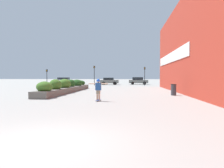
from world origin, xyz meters
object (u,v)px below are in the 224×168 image
object	(u,v)px
trash_bin	(174,90)
car_center_left	(109,81)
traffic_light_right	(145,73)
traffic_light_far_left	(47,74)
car_leftmost	(63,81)
traffic_light_left	(94,72)
skateboarder	(98,87)
car_rightmost	(186,81)
skateboard	(98,100)
car_center_right	(138,81)

from	to	relation	value
trash_bin	car_center_left	bearing A→B (deg)	109.23
traffic_light_right	traffic_light_far_left	xyz separation A→B (m)	(-18.93, -0.85, -0.25)
car_leftmost	traffic_light_left	xyz separation A→B (m)	(8.63, -7.08, 1.72)
skateboarder	traffic_light_right	xyz separation A→B (m)	(4.83, 24.85, 1.45)
car_rightmost	traffic_light_far_left	bearing A→B (deg)	-75.32
skateboard	traffic_light_right	bearing A→B (deg)	86.53
traffic_light_left	car_leftmost	bearing A→B (deg)	140.61
traffic_light_far_left	skateboarder	bearing A→B (deg)	-59.57
car_center_right	traffic_light_left	size ratio (longest dim) A/B	1.10
traffic_light_right	traffic_light_far_left	bearing A→B (deg)	-177.44
skateboard	skateboarder	world-z (taller)	skateboarder
car_leftmost	traffic_light_far_left	world-z (taller)	traffic_light_far_left
trash_bin	car_center_left	world-z (taller)	car_center_left
traffic_light_right	skateboarder	bearing A→B (deg)	-101.00
trash_bin	traffic_light_right	xyz separation A→B (m)	(-1.23, 19.97, 1.90)
skateboarder	car_rightmost	distance (m)	34.52
car_rightmost	traffic_light_right	world-z (taller)	traffic_light_right
trash_bin	car_center_right	distance (m)	26.20
car_rightmost	car_center_right	bearing A→B (deg)	-87.52
skateboard	car_center_right	distance (m)	31.23
car_leftmost	car_center_left	bearing A→B (deg)	-101.01
skateboarder	car_center_left	distance (m)	29.25
skateboard	car_center_right	xyz separation A→B (m)	(3.83, 30.98, 0.77)
car_center_right	traffic_light_far_left	size ratio (longest dim) A/B	1.33
traffic_light_left	traffic_light_right	distance (m)	9.62
skateboarder	traffic_light_left	size ratio (longest dim) A/B	0.38
skateboard	car_leftmost	distance (m)	34.05
car_center_right	traffic_light_right	world-z (taller)	traffic_light_right
skateboarder	car_center_right	bearing A→B (deg)	90.48
car_center_left	traffic_light_left	world-z (taller)	traffic_light_left
skateboard	car_rightmost	distance (m)	34.52
car_leftmost	skateboard	bearing A→B (deg)	-156.83
skateboarder	car_center_right	xyz separation A→B (m)	(3.83, 30.98, -0.13)
skateboarder	trash_bin	world-z (taller)	skateboarder
skateboarder	traffic_light_left	distance (m)	24.72
car_center_right	car_rightmost	distance (m)	10.43
car_rightmost	traffic_light_left	world-z (taller)	traffic_light_left
car_leftmost	traffic_light_far_left	distance (m)	7.44
trash_bin	car_rightmost	distance (m)	27.79
car_center_left	traffic_light_right	bearing A→B (deg)	59.25
car_rightmost	traffic_light_far_left	distance (m)	29.35
skateboarder	skateboard	bearing A→B (deg)	-172.47
skateboard	car_center_left	bearing A→B (deg)	102.25
car_center_left	traffic_light_left	xyz separation A→B (m)	(-2.36, -4.95, 1.75)
car_center_left	car_rightmost	size ratio (longest dim) A/B	0.93
car_leftmost	car_center_right	bearing A→B (deg)	-91.03
car_leftmost	car_rightmost	distance (m)	27.65
traffic_light_far_left	car_center_left	bearing A→B (deg)	23.77
skateboard	car_center_left	world-z (taller)	car_center_left
skateboard	traffic_light_far_left	xyz separation A→B (m)	(-14.10, 24.00, 2.10)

